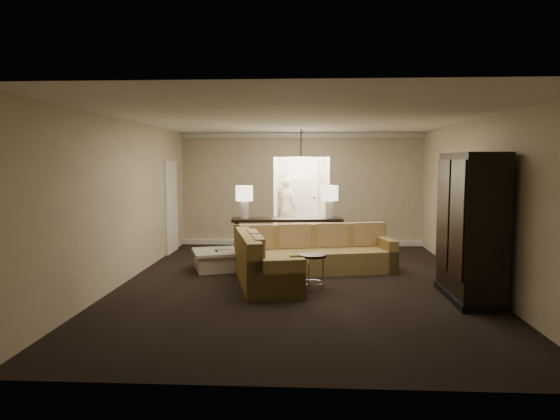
# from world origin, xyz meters

# --- Properties ---
(ground) EXTENTS (8.00, 8.00, 0.00)m
(ground) POSITION_xyz_m (0.00, 0.00, 0.00)
(ground) COLOR black
(ground) RESTS_ON ground
(wall_back) EXTENTS (6.00, 0.04, 2.80)m
(wall_back) POSITION_xyz_m (0.00, 4.00, 1.40)
(wall_back) COLOR beige
(wall_back) RESTS_ON ground
(wall_front) EXTENTS (6.00, 0.04, 2.80)m
(wall_front) POSITION_xyz_m (0.00, -4.00, 1.40)
(wall_front) COLOR beige
(wall_front) RESTS_ON ground
(wall_left) EXTENTS (0.04, 8.00, 2.80)m
(wall_left) POSITION_xyz_m (-3.00, 0.00, 1.40)
(wall_left) COLOR beige
(wall_left) RESTS_ON ground
(wall_right) EXTENTS (0.04, 8.00, 2.80)m
(wall_right) POSITION_xyz_m (3.00, 0.00, 1.40)
(wall_right) COLOR beige
(wall_right) RESTS_ON ground
(ceiling) EXTENTS (6.00, 8.00, 0.02)m
(ceiling) POSITION_xyz_m (0.00, 0.00, 2.80)
(ceiling) COLOR white
(ceiling) RESTS_ON wall_back
(crown_molding) EXTENTS (6.00, 0.10, 0.12)m
(crown_molding) POSITION_xyz_m (0.00, 3.95, 2.73)
(crown_molding) COLOR silver
(crown_molding) RESTS_ON wall_back
(baseboard) EXTENTS (6.00, 0.10, 0.12)m
(baseboard) POSITION_xyz_m (0.00, 3.95, 0.06)
(baseboard) COLOR silver
(baseboard) RESTS_ON ground
(side_door) EXTENTS (0.05, 0.90, 2.10)m
(side_door) POSITION_xyz_m (-2.97, 2.80, 1.05)
(side_door) COLOR white
(side_door) RESTS_ON ground
(foyer) EXTENTS (1.44, 2.02, 2.80)m
(foyer) POSITION_xyz_m (0.00, 5.34, 1.30)
(foyer) COLOR beige
(foyer) RESTS_ON ground
(sectional_sofa) EXTENTS (3.12, 2.89, 0.89)m
(sectional_sofa) POSITION_xyz_m (0.03, 0.48, 0.36)
(sectional_sofa) COLOR brown
(sectional_sofa) RESTS_ON ground
(coffee_table) EXTENTS (1.18, 1.18, 0.39)m
(coffee_table) POSITION_xyz_m (-1.57, 1.00, 0.19)
(coffee_table) COLOR beige
(coffee_table) RESTS_ON ground
(console_table) EXTENTS (2.36, 0.76, 0.90)m
(console_table) POSITION_xyz_m (-0.28, 2.00, 0.53)
(console_table) COLOR black
(console_table) RESTS_ON ground
(armoire) EXTENTS (0.66, 1.54, 2.21)m
(armoire) POSITION_xyz_m (2.59, -0.87, 1.06)
(armoire) COLOR black
(armoire) RESTS_ON ground
(drink_table) EXTENTS (0.46, 0.46, 0.58)m
(drink_table) POSITION_xyz_m (0.23, -0.39, 0.41)
(drink_table) COLOR black
(drink_table) RESTS_ON ground
(table_lamp_left) EXTENTS (0.36, 0.36, 0.69)m
(table_lamp_left) POSITION_xyz_m (-1.17, 1.91, 1.35)
(table_lamp_left) COLOR silver
(table_lamp_left) RESTS_ON console_table
(table_lamp_right) EXTENTS (0.36, 0.36, 0.69)m
(table_lamp_right) POSITION_xyz_m (0.61, 2.09, 1.35)
(table_lamp_right) COLOR silver
(table_lamp_right) RESTS_ON console_table
(pendant_light) EXTENTS (0.38, 0.38, 1.09)m
(pendant_light) POSITION_xyz_m (0.00, 2.70, 1.95)
(pendant_light) COLOR black
(pendant_light) RESTS_ON ceiling
(person) EXTENTS (0.79, 0.68, 1.84)m
(person) POSITION_xyz_m (-0.45, 5.60, 0.92)
(person) COLOR beige
(person) RESTS_ON ground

